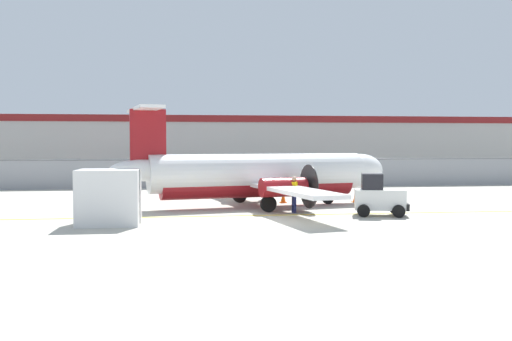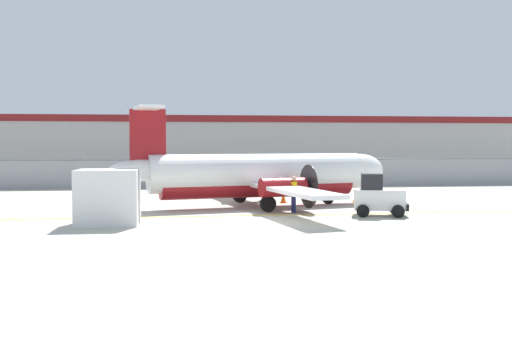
# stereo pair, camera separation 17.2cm
# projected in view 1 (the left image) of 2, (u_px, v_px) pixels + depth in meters

# --- Properties ---
(ground_plane) EXTENTS (140.00, 140.00, 0.01)m
(ground_plane) POSITION_uv_depth(u_px,v_px,m) (250.00, 216.00, 25.45)
(ground_plane) COLOR #B7B2A3
(perimeter_fence) EXTENTS (98.00, 0.10, 2.10)m
(perimeter_fence) POSITION_uv_depth(u_px,v_px,m) (223.00, 172.00, 41.24)
(perimeter_fence) COLOR gray
(perimeter_fence) RESTS_ON ground
(parking_lot_strip) EXTENTS (98.00, 17.00, 0.12)m
(parking_lot_strip) POSITION_uv_depth(u_px,v_px,m) (214.00, 177.00, 52.68)
(parking_lot_strip) COLOR #38383A
(parking_lot_strip) RESTS_ON ground
(background_building) EXTENTS (91.00, 8.10, 6.50)m
(background_building) POSITION_uv_depth(u_px,v_px,m) (206.00, 143.00, 70.84)
(background_building) COLOR beige
(background_building) RESTS_ON ground
(commuter_airplane) EXTENTS (14.54, 15.98, 4.92)m
(commuter_airplane) POSITION_uv_depth(u_px,v_px,m) (263.00, 175.00, 29.01)
(commuter_airplane) COLOR white
(commuter_airplane) RESTS_ON ground
(baggage_tug) EXTENTS (2.53, 1.86, 1.88)m
(baggage_tug) POSITION_uv_depth(u_px,v_px,m) (379.00, 197.00, 25.39)
(baggage_tug) COLOR silver
(baggage_tug) RESTS_ON ground
(ground_crew_worker) EXTENTS (0.37, 0.55, 1.70)m
(ground_crew_worker) POSITION_uv_depth(u_px,v_px,m) (294.00, 192.00, 26.44)
(ground_crew_worker) COLOR #191E4C
(ground_crew_worker) RESTS_ON ground
(cargo_container) EXTENTS (2.44, 2.02, 2.20)m
(cargo_container) POSITION_uv_depth(u_px,v_px,m) (109.00, 197.00, 22.63)
(cargo_container) COLOR silver
(cargo_container) RESTS_ON ground
(traffic_cone_near_left) EXTENTS (0.36, 0.36, 0.64)m
(traffic_cone_near_left) POSITION_uv_depth(u_px,v_px,m) (283.00, 197.00, 30.91)
(traffic_cone_near_left) COLOR orange
(traffic_cone_near_left) RESTS_ON ground
(traffic_cone_near_right) EXTENTS (0.36, 0.36, 0.64)m
(traffic_cone_near_right) POSITION_uv_depth(u_px,v_px,m) (355.00, 197.00, 31.16)
(traffic_cone_near_right) COLOR orange
(traffic_cone_near_right) RESTS_ON ground
(parked_car_0) EXTENTS (4.23, 2.06, 1.58)m
(parked_car_0) POSITION_uv_depth(u_px,v_px,m) (66.00, 168.00, 54.31)
(parked_car_0) COLOR red
(parked_car_0) RESTS_ON parking_lot_strip
(parked_car_1) EXTENTS (4.29, 2.19, 1.58)m
(parked_car_1) POSITION_uv_depth(u_px,v_px,m) (116.00, 168.00, 54.27)
(parked_car_1) COLOR red
(parked_car_1) RESTS_ON parking_lot_strip
(parked_car_2) EXTENTS (4.34, 2.32, 1.58)m
(parked_car_2) POSITION_uv_depth(u_px,v_px,m) (183.00, 167.00, 54.52)
(parked_car_2) COLOR navy
(parked_car_2) RESTS_ON parking_lot_strip
(parked_car_3) EXTENTS (4.27, 2.14, 1.58)m
(parked_car_3) POSITION_uv_depth(u_px,v_px,m) (236.00, 170.00, 49.84)
(parked_car_3) COLOR red
(parked_car_3) RESTS_ON parking_lot_strip
(parked_car_4) EXTENTS (4.39, 2.44, 1.58)m
(parked_car_4) POSITION_uv_depth(u_px,v_px,m) (301.00, 166.00, 58.13)
(parked_car_4) COLOR black
(parked_car_4) RESTS_ON parking_lot_strip
(parked_car_5) EXTENTS (4.34, 2.30, 1.58)m
(parked_car_5) POSITION_uv_depth(u_px,v_px,m) (348.00, 166.00, 57.57)
(parked_car_5) COLOR red
(parked_car_5) RESTS_ON parking_lot_strip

